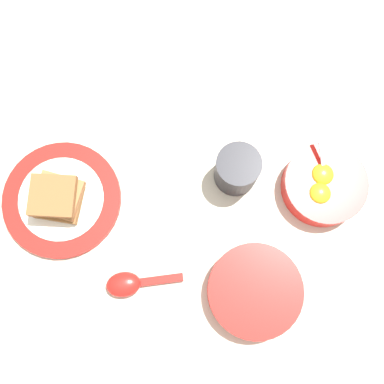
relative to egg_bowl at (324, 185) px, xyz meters
The scene contains 7 objects.
ground_plane 0.26m from the egg_bowl, 41.31° to the right, with size 3.00×3.00×0.00m, color beige.
egg_bowl is the anchor object (origin of this frame).
toast_plate 0.49m from the egg_bowl, 38.71° to the right, with size 0.22×0.22×0.01m.
toast_sandwich 0.49m from the egg_bowl, 38.33° to the right, with size 0.12×0.12×0.05m.
soup_spoon 0.40m from the egg_bowl, 14.79° to the right, with size 0.13×0.10×0.03m.
congee_bowl 0.23m from the egg_bowl, 13.67° to the left, with size 0.17×0.17×0.04m.
drinking_cup 0.17m from the egg_bowl, 50.02° to the right, with size 0.08×0.08×0.08m.
Camera 1 is at (0.12, 0.15, 0.83)m, focal length 42.00 mm.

